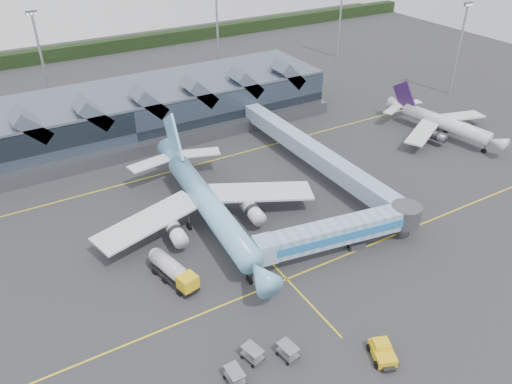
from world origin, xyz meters
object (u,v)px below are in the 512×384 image
fuel_truck (172,270)px  pushback_tug (383,352)px  jet_bridge (350,229)px  main_airliner (207,202)px  regional_jet (441,122)px

fuel_truck → pushback_tug: bearing=-70.4°
jet_bridge → fuel_truck: jet_bridge is taller
main_airliner → jet_bridge: size_ratio=1.58×
pushback_tug → main_airliner: bearing=120.8°
regional_jet → jet_bridge: (-41.87, -20.76, 0.47)m
regional_jet → pushback_tug: bearing=-151.8°
main_airliner → pushback_tug: bearing=-76.3°
main_airliner → jet_bridge: (15.09, -16.42, -0.43)m
regional_jet → fuel_truck: bearing=-176.7°
main_airliner → fuel_truck: bearing=-131.6°
jet_bridge → pushback_tug: jet_bridge is taller
main_airliner → pushback_tug: main_airliner is taller
regional_jet → pushback_tug: regional_jet is taller
pushback_tug → jet_bridge: bearing=83.0°
jet_bridge → pushback_tug: bearing=-109.1°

